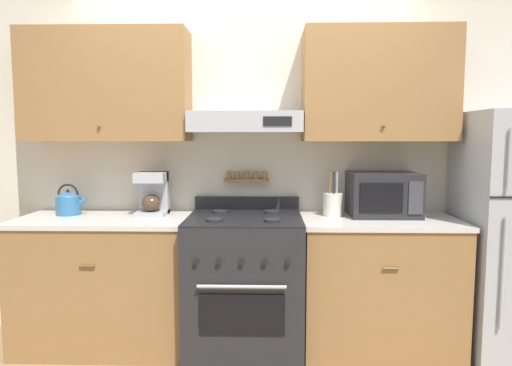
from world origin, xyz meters
name	(u,v)px	position (x,y,z in m)	size (l,w,h in m)	color
wall_back	(243,138)	(-0.03, 0.60, 1.48)	(5.20, 0.46, 2.55)	beige
counter_left	(106,281)	(-0.99, 0.33, 0.46)	(1.19, 0.65, 0.92)	olive
counter_right	(378,284)	(0.93, 0.33, 0.46)	(1.07, 0.65, 0.92)	olive
stove_range	(245,283)	(0.00, 0.28, 0.47)	(0.78, 0.74, 1.04)	#232326
tea_kettle	(69,203)	(-1.28, 0.43, 1.01)	(0.22, 0.17, 0.22)	teal
coffee_maker	(153,193)	(-0.67, 0.45, 1.08)	(0.21, 0.22, 0.31)	#ADAFB5
microwave	(383,194)	(0.98, 0.45, 1.08)	(0.48, 0.38, 0.31)	#232326
utensil_crock	(333,204)	(0.62, 0.43, 1.01)	(0.14, 0.14, 0.31)	silver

